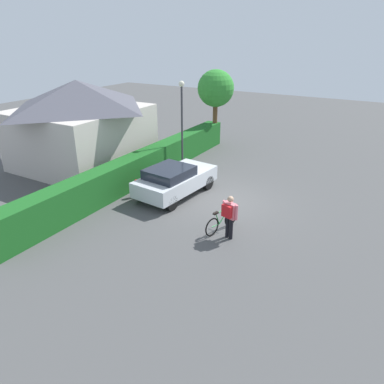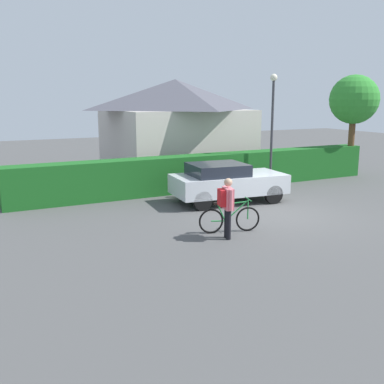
{
  "view_description": "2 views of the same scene",
  "coord_description": "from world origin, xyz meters",
  "px_view_note": "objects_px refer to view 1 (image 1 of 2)",
  "views": [
    {
      "loc": [
        -12.84,
        -5.74,
        6.58
      ],
      "look_at": [
        -2.53,
        0.24,
        1.33
      ],
      "focal_mm": 33.74,
      "sensor_mm": 36.0,
      "label": 1
    },
    {
      "loc": [
        -8.64,
        -11.01,
        3.63
      ],
      "look_at": [
        -2.62,
        0.89,
        0.81
      ],
      "focal_mm": 42.07,
      "sensor_mm": 36.0,
      "label": 2
    }
  ],
  "objects_px": {
    "bicycle": "(222,221)",
    "fire_hydrant": "(137,188)",
    "parked_car_near": "(175,180)",
    "street_lamp": "(182,115)",
    "tree_kerbside": "(216,89)",
    "person_rider": "(229,214)"
  },
  "relations": [
    {
      "from": "street_lamp",
      "to": "fire_hydrant",
      "type": "relative_size",
      "value": 5.58
    },
    {
      "from": "bicycle",
      "to": "tree_kerbside",
      "type": "height_order",
      "value": "tree_kerbside"
    },
    {
      "from": "fire_hydrant",
      "to": "bicycle",
      "type": "bearing_deg",
      "value": -100.34
    },
    {
      "from": "bicycle",
      "to": "tree_kerbside",
      "type": "distance_m",
      "value": 11.57
    },
    {
      "from": "parked_car_near",
      "to": "street_lamp",
      "type": "bearing_deg",
      "value": 25.71
    },
    {
      "from": "bicycle",
      "to": "fire_hydrant",
      "type": "bearing_deg",
      "value": 79.66
    },
    {
      "from": "parked_car_near",
      "to": "tree_kerbside",
      "type": "relative_size",
      "value": 0.88
    },
    {
      "from": "bicycle",
      "to": "tree_kerbside",
      "type": "relative_size",
      "value": 0.36
    },
    {
      "from": "street_lamp",
      "to": "fire_hydrant",
      "type": "height_order",
      "value": "street_lamp"
    },
    {
      "from": "bicycle",
      "to": "fire_hydrant",
      "type": "distance_m",
      "value": 4.59
    },
    {
      "from": "tree_kerbside",
      "to": "fire_hydrant",
      "type": "bearing_deg",
      "value": -175.23
    },
    {
      "from": "street_lamp",
      "to": "fire_hydrant",
      "type": "xyz_separation_m",
      "value": [
        -3.91,
        -0.05,
        -2.48
      ]
    },
    {
      "from": "street_lamp",
      "to": "tree_kerbside",
      "type": "distance_m",
      "value": 5.18
    },
    {
      "from": "tree_kerbside",
      "to": "bicycle",
      "type": "bearing_deg",
      "value": -151.82
    },
    {
      "from": "bicycle",
      "to": "fire_hydrant",
      "type": "xyz_separation_m",
      "value": [
        0.82,
        4.51,
        0.03
      ]
    },
    {
      "from": "tree_kerbside",
      "to": "street_lamp",
      "type": "bearing_deg",
      "value": -172.17
    },
    {
      "from": "bicycle",
      "to": "street_lamp",
      "type": "relative_size",
      "value": 0.37
    },
    {
      "from": "parked_car_near",
      "to": "fire_hydrant",
      "type": "distance_m",
      "value": 1.71
    },
    {
      "from": "parked_car_near",
      "to": "street_lamp",
      "type": "relative_size",
      "value": 0.9
    },
    {
      "from": "person_rider",
      "to": "fire_hydrant",
      "type": "height_order",
      "value": "person_rider"
    },
    {
      "from": "bicycle",
      "to": "person_rider",
      "type": "height_order",
      "value": "person_rider"
    },
    {
      "from": "parked_car_near",
      "to": "street_lamp",
      "type": "xyz_separation_m",
      "value": [
        2.93,
        1.41,
        2.15
      ]
    }
  ]
}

